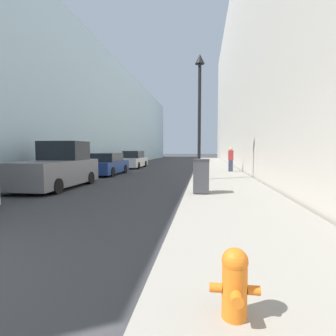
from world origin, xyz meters
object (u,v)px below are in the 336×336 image
parked_sedan_far (134,160)px  parked_sedan_near (107,165)px  lamppost (200,102)px  trash_bin (201,176)px  fire_hydrant (235,282)px  pickup_truck (57,168)px  pedestrian_on_sidewalk (231,159)px

parked_sedan_far → parked_sedan_near: bearing=-90.2°
lamppost → trash_bin: bearing=-87.9°
parked_sedan_near → parked_sedan_far: (0.02, 6.95, 0.04)m
trash_bin → parked_sedan_near: bearing=129.9°
lamppost → fire_hydrant: bearing=-87.3°
pickup_truck → trash_bin: bearing=-13.7°
parked_sedan_near → lamppost: bearing=-28.2°
lamppost → parked_sedan_near: 8.22m
parked_sedan_far → pedestrian_on_sidewalk: 10.01m
pickup_truck → parked_sedan_near: (0.10, 6.31, -0.20)m
fire_hydrant → trash_bin: (-0.40, 7.26, 0.29)m
lamppost → pedestrian_on_sidewalk: bearing=67.9°
fire_hydrant → pickup_truck: size_ratio=0.14×
pickup_truck → parked_sedan_far: bearing=89.5°
pickup_truck → pedestrian_on_sidewalk: (8.83, 8.34, 0.15)m
fire_hydrant → pickup_truck: bearing=128.8°
fire_hydrant → lamppost: size_ratio=0.10×
parked_sedan_near → parked_sedan_far: parked_sedan_far is taller
fire_hydrant → parked_sedan_far: parked_sedan_far is taller
fire_hydrant → trash_bin: trash_bin is taller
fire_hydrant → lamppost: bearing=92.7°
lamppost → parked_sedan_far: (-6.48, 10.43, -3.58)m
trash_bin → lamppost: lamppost is taller
trash_bin → pickup_truck: bearing=166.3°
parked_sedan_far → pickup_truck: bearing=-90.5°
pickup_truck → parked_sedan_far: (0.12, 13.26, -0.16)m
pickup_truck → parked_sedan_far: pickup_truck is taller
pedestrian_on_sidewalk → lamppost: bearing=-112.1°
pedestrian_on_sidewalk → trash_bin: bearing=-101.7°
parked_sedan_near → pedestrian_on_sidewalk: bearing=13.1°
trash_bin → pedestrian_on_sidewalk: pedestrian_on_sidewalk is taller
fire_hydrant → parked_sedan_near: size_ratio=0.15×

